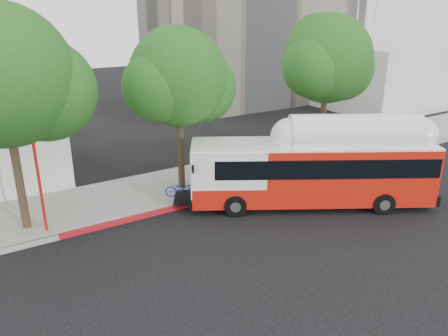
% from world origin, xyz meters
% --- Properties ---
extents(ground, '(120.00, 120.00, 0.00)m').
position_xyz_m(ground, '(0.00, 0.00, 0.00)').
color(ground, black).
rests_on(ground, ground).
extents(sidewalk, '(60.00, 5.00, 0.15)m').
position_xyz_m(sidewalk, '(0.00, 6.50, 0.07)').
color(sidewalk, gray).
rests_on(sidewalk, ground).
extents(curb_strip, '(60.00, 0.30, 0.15)m').
position_xyz_m(curb_strip, '(0.00, 3.90, 0.07)').
color(curb_strip, gray).
rests_on(curb_strip, ground).
extents(red_curb_segment, '(10.00, 0.32, 0.16)m').
position_xyz_m(red_curb_segment, '(-3.00, 3.90, 0.08)').
color(red_curb_segment, '#A01119').
rests_on(red_curb_segment, ground).
extents(street_tree_left, '(6.67, 5.80, 9.74)m').
position_xyz_m(street_tree_left, '(-8.53, 5.56, 6.60)').
color(street_tree_left, '#2D2116').
rests_on(street_tree_left, ground).
extents(street_tree_mid, '(5.75, 5.00, 8.62)m').
position_xyz_m(street_tree_mid, '(-0.59, 6.06, 5.91)').
color(street_tree_mid, '#2D2116').
rests_on(street_tree_mid, ground).
extents(street_tree_right, '(6.21, 5.40, 9.18)m').
position_xyz_m(street_tree_right, '(9.44, 5.86, 6.26)').
color(street_tree_right, '#2D2116').
rests_on(street_tree_right, ground).
extents(horizon_block, '(20.00, 12.00, 6.00)m').
position_xyz_m(horizon_block, '(30.00, 16.00, 3.00)').
color(horizon_block, silver).
rests_on(horizon_block, ground).
extents(transit_bus, '(12.04, 8.17, 3.74)m').
position_xyz_m(transit_bus, '(3.67, 0.80, 1.75)').
color(transit_bus, red).
rests_on(transit_bus, ground).
extents(signal_pole, '(0.13, 0.44, 4.65)m').
position_xyz_m(signal_pole, '(-8.32, 4.65, 2.39)').
color(signal_pole, red).
rests_on(signal_pole, ground).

